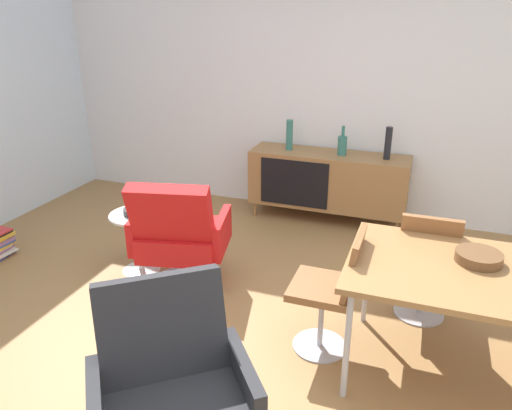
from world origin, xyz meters
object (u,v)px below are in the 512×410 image
(vase_ceramic_small, at_px, (388,143))
(lounge_chair_red, at_px, (179,233))
(wooden_bowl_on_table, at_px, (479,257))
(armchair_black_shell, at_px, (171,388))
(fruit_bowl, at_px, (136,209))
(vase_sculptural_dark, at_px, (342,145))
(side_table_round, at_px, (138,236))
(dining_chair_near_window, at_px, (333,287))
(dining_table, at_px, (494,280))
(sideboard, at_px, (328,180))
(vase_cobalt, at_px, (289,135))
(dining_chair_back_left, at_px, (426,261))

(vase_ceramic_small, xyz_separation_m, lounge_chair_red, (-1.36, -1.72, -0.41))
(wooden_bowl_on_table, relative_size, armchair_black_shell, 0.27)
(vase_ceramic_small, distance_m, fruit_bowl, 2.44)
(vase_sculptural_dark, distance_m, side_table_round, 2.17)
(lounge_chair_red, bearing_deg, side_table_round, 165.91)
(armchair_black_shell, bearing_deg, dining_chair_near_window, 65.01)
(dining_table, relative_size, dining_chair_near_window, 1.87)
(side_table_round, bearing_deg, dining_table, -10.44)
(sideboard, distance_m, armchair_black_shell, 3.21)
(vase_cobalt, height_order, vase_ceramic_small, vase_ceramic_small)
(vase_ceramic_small, relative_size, wooden_bowl_on_table, 1.22)
(wooden_bowl_on_table, distance_m, dining_chair_near_window, 0.87)
(sideboard, bearing_deg, dining_chair_near_window, -76.98)
(vase_cobalt, height_order, armchair_black_shell, vase_cobalt)
(vase_cobalt, relative_size, lounge_chair_red, 0.33)
(dining_table, bearing_deg, wooden_bowl_on_table, 126.54)
(lounge_chair_red, height_order, side_table_round, lounge_chair_red)
(vase_ceramic_small, bearing_deg, armchair_black_shell, -100.67)
(dining_chair_back_left, distance_m, fruit_bowl, 2.28)
(vase_cobalt, height_order, dining_chair_near_window, vase_cobalt)
(lounge_chair_red, xyz_separation_m, side_table_round, (-0.45, 0.11, -0.15))
(dining_chair_back_left, bearing_deg, vase_cobalt, 133.34)
(vase_sculptural_dark, height_order, armchair_black_shell, vase_sculptural_dark)
(lounge_chair_red, bearing_deg, vase_ceramic_small, 51.56)
(dining_chair_near_window, bearing_deg, lounge_chair_red, 163.91)
(vase_cobalt, height_order, lounge_chair_red, vase_cobalt)
(wooden_bowl_on_table, height_order, side_table_round, wooden_bowl_on_table)
(wooden_bowl_on_table, distance_m, lounge_chair_red, 2.12)
(vase_ceramic_small, distance_m, dining_chair_near_window, 2.13)
(sideboard, height_order, dining_chair_back_left, dining_chair_back_left)
(side_table_round, bearing_deg, fruit_bowl, -85.13)
(armchair_black_shell, relative_size, side_table_round, 1.82)
(dining_table, relative_size, lounge_chair_red, 1.69)
(vase_ceramic_small, bearing_deg, dining_chair_back_left, -73.33)
(side_table_round, bearing_deg, vase_sculptural_dark, 49.32)
(vase_sculptural_dark, relative_size, side_table_round, 0.56)
(vase_sculptural_dark, distance_m, fruit_bowl, 2.13)
(vase_ceramic_small, bearing_deg, dining_chair_near_window, -92.24)
(wooden_bowl_on_table, xyz_separation_m, fruit_bowl, (-2.54, 0.37, -0.21))
(wooden_bowl_on_table, distance_m, dining_chair_back_left, 0.60)
(dining_chair_near_window, distance_m, fruit_bowl, 1.80)
(dining_chair_near_window, bearing_deg, dining_table, -0.01)
(vase_cobalt, distance_m, armchair_black_shell, 3.26)
(vase_sculptural_dark, height_order, side_table_round, vase_sculptural_dark)
(side_table_round, bearing_deg, vase_cobalt, 62.59)
(wooden_bowl_on_table, bearing_deg, vase_ceramic_small, 110.11)
(dining_table, bearing_deg, side_table_round, 169.56)
(sideboard, distance_m, vase_ceramic_small, 0.71)
(dining_chair_back_left, height_order, side_table_round, dining_chair_back_left)
(vase_cobalt, xyz_separation_m, armchair_black_shell, (0.38, -3.21, -0.41))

